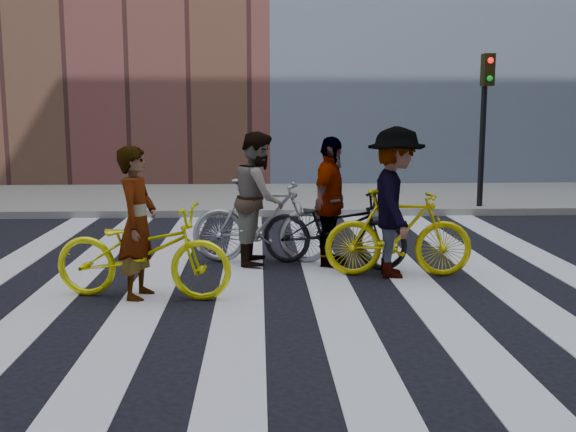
{
  "coord_description": "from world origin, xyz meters",
  "views": [
    {
      "loc": [
        -0.33,
        -8.68,
        2.18
      ],
      "look_at": [
        0.07,
        0.3,
        0.76
      ],
      "focal_mm": 42.0,
      "sensor_mm": 36.0,
      "label": 1
    }
  ],
  "objects": [
    {
      "name": "rider_left",
      "position": [
        -1.73,
        -0.95,
        0.89
      ],
      "size": [
        0.54,
        0.71,
        1.78
      ],
      "primitive_type": "imported",
      "rotation": [
        0.0,
        0.0,
        1.39
      ],
      "color": "slate",
      "rests_on": "ground"
    },
    {
      "name": "traffic_signal",
      "position": [
        4.4,
        5.32,
        2.28
      ],
      "size": [
        0.22,
        0.42,
        3.33
      ],
      "color": "black",
      "rests_on": "ground"
    },
    {
      "name": "bike_yellow_left",
      "position": [
        -1.68,
        -0.95,
        0.55
      ],
      "size": [
        2.2,
        1.1,
        1.11
      ],
      "primitive_type": "imported",
      "rotation": [
        0.0,
        0.0,
        1.39
      ],
      "color": "#FCFF0E",
      "rests_on": "ground"
    },
    {
      "name": "ground",
      "position": [
        0.0,
        0.0,
        0.0
      ],
      "size": [
        100.0,
        100.0,
        0.0
      ],
      "primitive_type": "plane",
      "color": "black",
      "rests_on": "ground"
    },
    {
      "name": "bike_silver_mid",
      "position": [
        -0.27,
        0.82,
        0.61
      ],
      "size": [
        2.07,
        0.75,
        1.22
      ],
      "primitive_type": "imported",
      "rotation": [
        0.0,
        0.0,
        1.48
      ],
      "color": "#A4A5AD",
      "rests_on": "ground"
    },
    {
      "name": "zebra_crosswalk",
      "position": [
        0.0,
        0.0,
        0.01
      ],
      "size": [
        8.25,
        10.0,
        0.01
      ],
      "color": "silver",
      "rests_on": "ground"
    },
    {
      "name": "rider_mid",
      "position": [
        -0.32,
        0.82,
        0.94
      ],
      "size": [
        0.79,
        0.97,
        1.88
      ],
      "primitive_type": "imported",
      "rotation": [
        0.0,
        0.0,
        1.48
      ],
      "color": "slate",
      "rests_on": "ground"
    },
    {
      "name": "bike_yellow_right",
      "position": [
        1.51,
        -0.05,
        0.58
      ],
      "size": [
        1.97,
        0.7,
        1.16
      ],
      "primitive_type": "imported",
      "rotation": [
        0.0,
        0.0,
        1.49
      ],
      "color": "#DBC70C",
      "rests_on": "ground"
    },
    {
      "name": "rider_right",
      "position": [
        1.46,
        -0.05,
        0.99
      ],
      "size": [
        0.84,
        1.33,
        1.97
      ],
      "primitive_type": "imported",
      "rotation": [
        0.0,
        0.0,
        1.49
      ],
      "color": "slate",
      "rests_on": "ground"
    },
    {
      "name": "rider_rear",
      "position": [
        0.67,
        0.57,
        0.91
      ],
      "size": [
        0.82,
        1.16,
        1.82
      ],
      "primitive_type": "imported",
      "rotation": [
        0.0,
        0.0,
        1.18
      ],
      "color": "slate",
      "rests_on": "ground"
    },
    {
      "name": "bike_dark_rear",
      "position": [
        0.72,
        0.57,
        0.55
      ],
      "size": [
        2.22,
        1.47,
        1.1
      ],
      "primitive_type": "imported",
      "rotation": [
        0.0,
        0.0,
        1.18
      ],
      "color": "black",
      "rests_on": "ground"
    },
    {
      "name": "sidewalk_far",
      "position": [
        0.0,
        7.5,
        0.07
      ],
      "size": [
        100.0,
        5.0,
        0.15
      ],
      "primitive_type": "cube",
      "color": "gray",
      "rests_on": "ground"
    }
  ]
}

